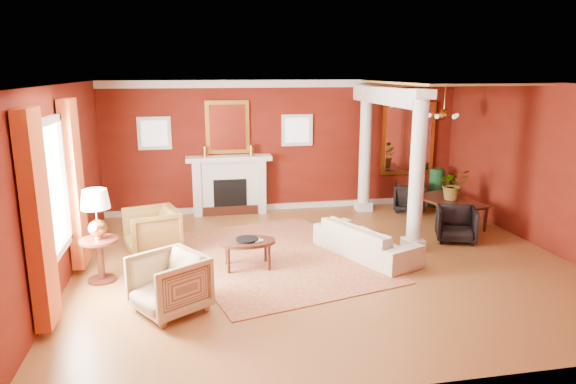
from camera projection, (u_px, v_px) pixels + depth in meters
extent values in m
plane|color=brown|center=(324.00, 262.00, 8.52)|extent=(8.00, 8.00, 0.00)
cube|color=#61170D|center=(286.00, 146.00, 11.53)|extent=(8.00, 0.04, 2.90)
cube|color=#61170D|center=(421.00, 250.00, 4.83)|extent=(8.00, 0.04, 2.90)
cube|color=#61170D|center=(59.00, 187.00, 7.46)|extent=(0.04, 7.00, 2.90)
cube|color=#61170D|center=(549.00, 168.00, 8.90)|extent=(0.04, 7.00, 2.90)
cube|color=white|center=(327.00, 84.00, 7.85)|extent=(8.00, 7.00, 0.04)
cube|color=silver|center=(229.00, 187.00, 11.32)|extent=(1.60, 0.34, 1.20)
cube|color=black|center=(230.00, 195.00, 11.19)|extent=(0.72, 0.03, 0.70)
cube|color=black|center=(231.00, 211.00, 11.27)|extent=(1.20, 0.05, 0.20)
cube|color=silver|center=(229.00, 158.00, 11.14)|extent=(1.85, 0.42, 0.10)
cube|color=silver|center=(197.00, 188.00, 11.17)|extent=(0.16, 0.40, 1.20)
cube|color=silver|center=(261.00, 186.00, 11.42)|extent=(0.16, 0.40, 1.20)
cube|color=gold|center=(227.00, 127.00, 11.15)|extent=(0.95, 0.06, 1.15)
cube|color=white|center=(228.00, 127.00, 11.12)|extent=(0.78, 0.02, 0.98)
cube|color=silver|center=(154.00, 133.00, 10.90)|extent=(0.70, 0.06, 0.70)
cube|color=white|center=(154.00, 133.00, 10.87)|extent=(0.54, 0.02, 0.54)
cube|color=silver|center=(297.00, 130.00, 11.46)|extent=(0.70, 0.06, 0.70)
cube|color=white|center=(297.00, 130.00, 11.43)|extent=(0.54, 0.02, 0.54)
cube|color=white|center=(49.00, 189.00, 6.86)|extent=(0.03, 1.30, 1.70)
cube|color=silver|center=(37.00, 202.00, 6.20)|extent=(0.08, 0.10, 1.90)
cube|color=silver|center=(64.00, 179.00, 7.54)|extent=(0.08, 0.10, 1.90)
cube|color=#B5441F|center=(38.00, 221.00, 5.96)|extent=(0.18, 0.55, 2.60)
cube|color=#B5441F|center=(74.00, 184.00, 7.87)|extent=(0.18, 0.55, 2.60)
cube|color=silver|center=(413.00, 244.00, 9.09)|extent=(0.34, 0.34, 0.20)
cylinder|color=silver|center=(417.00, 169.00, 8.78)|extent=(0.26, 0.26, 2.50)
cube|color=silver|center=(422.00, 94.00, 8.48)|extent=(0.36, 0.36, 0.16)
cube|color=silver|center=(363.00, 206.00, 11.67)|extent=(0.34, 0.34, 0.20)
cylinder|color=silver|center=(365.00, 147.00, 11.36)|extent=(0.26, 0.26, 2.50)
cube|color=silver|center=(367.00, 89.00, 11.06)|extent=(0.36, 0.36, 0.16)
cube|color=silver|center=(386.00, 96.00, 10.03)|extent=(0.30, 3.20, 0.32)
cube|color=#C58D3A|center=(445.00, 83.00, 10.04)|extent=(2.30, 3.40, 0.04)
cube|color=gold|center=(408.00, 139.00, 11.99)|extent=(1.30, 0.06, 1.70)
cube|color=white|center=(409.00, 139.00, 11.96)|extent=(1.10, 0.02, 1.50)
cylinder|color=#AE7536|center=(445.00, 98.00, 10.17)|extent=(0.02, 0.02, 0.65)
sphere|color=#AE7536|center=(444.00, 114.00, 10.24)|extent=(0.20, 0.20, 0.20)
sphere|color=beige|center=(457.00, 115.00, 10.30)|extent=(0.09, 0.09, 0.09)
sphere|color=beige|center=(441.00, 115.00, 10.52)|extent=(0.09, 0.09, 0.09)
sphere|color=beige|center=(429.00, 115.00, 10.36)|extent=(0.09, 0.09, 0.09)
sphere|color=beige|center=(437.00, 117.00, 10.05)|extent=(0.09, 0.09, 0.09)
sphere|color=beige|center=(454.00, 117.00, 10.01)|extent=(0.09, 0.09, 0.09)
cube|color=silver|center=(286.00, 84.00, 11.17)|extent=(8.00, 0.08, 0.16)
cube|color=silver|center=(286.00, 206.00, 11.81)|extent=(8.00, 0.08, 0.12)
cube|color=maroon|center=(275.00, 257.00, 8.75)|extent=(3.76, 4.46, 0.02)
imported|color=beige|center=(366.00, 235.00, 8.71)|extent=(1.33, 2.02, 0.76)
imported|color=black|center=(152.00, 229.00, 8.83)|extent=(1.01, 1.04, 0.88)
imported|color=tan|center=(169.00, 281.00, 6.68)|extent=(1.11, 1.12, 0.86)
cylinder|color=black|center=(247.00, 242.00, 8.17)|extent=(0.91, 0.91, 0.05)
cylinder|color=black|center=(229.00, 262.00, 7.97)|extent=(0.05, 0.05, 0.41)
cylinder|color=black|center=(269.00, 259.00, 8.09)|extent=(0.05, 0.05, 0.41)
cylinder|color=black|center=(227.00, 253.00, 8.36)|extent=(0.05, 0.05, 0.41)
cylinder|color=black|center=(265.00, 250.00, 8.47)|extent=(0.05, 0.05, 0.41)
imported|color=black|center=(251.00, 235.00, 8.10)|extent=(0.15, 0.09, 0.23)
cylinder|color=black|center=(102.00, 279.00, 7.76)|extent=(0.42, 0.42, 0.04)
cylinder|color=black|center=(101.00, 261.00, 7.69)|extent=(0.10, 0.10, 0.64)
cylinder|color=black|center=(99.00, 240.00, 7.61)|extent=(0.57, 0.57, 0.04)
sphere|color=#AE7536|center=(98.00, 228.00, 7.57)|extent=(0.26, 0.26, 0.26)
cylinder|color=#AE7536|center=(97.00, 216.00, 7.53)|extent=(0.03, 0.03, 0.28)
cone|color=beige|center=(95.00, 199.00, 7.47)|extent=(0.42, 0.42, 0.28)
imported|color=black|center=(449.00, 205.00, 10.51)|extent=(0.86, 1.60, 0.84)
imported|color=black|center=(456.00, 222.00, 9.50)|extent=(0.88, 0.86, 0.71)
imported|color=black|center=(410.00, 195.00, 11.56)|extent=(0.89, 0.87, 0.71)
sphere|color=#154321|center=(435.00, 199.00, 11.97)|extent=(0.38, 0.38, 0.38)
cylinder|color=#154321|center=(436.00, 188.00, 11.91)|extent=(0.34, 0.34, 0.90)
imported|color=#26591E|center=(454.00, 173.00, 10.33)|extent=(0.70, 0.75, 0.50)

